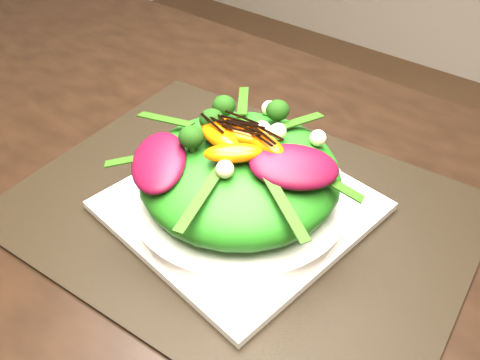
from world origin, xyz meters
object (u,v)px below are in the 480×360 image
Objects in this scene: dining_table at (196,269)px; plate_base at (240,206)px; lettuce_mound at (240,174)px; orange_segment at (252,127)px; salad_bowl at (240,197)px; placemat at (240,210)px.

plate_base is (-0.00, 0.08, 0.03)m from dining_table.
lettuce_mound is 0.05m from orange_segment.
salad_bowl is at bearing 93.29° from dining_table.
placemat is at bearing -79.81° from orange_segment.
lettuce_mound is (0.00, 0.00, 0.05)m from placemat.
orange_segment reaches higher than lettuce_mound.
dining_table is 7.60× the size of lettuce_mound.
placemat is at bearing 0.00° from plate_base.
dining_table reaches higher than orange_segment.
salad_bowl is 4.16× the size of orange_segment.
lettuce_mound is at bearing 93.29° from dining_table.
salad_bowl is at bearing -90.00° from plate_base.
dining_table reaches higher than salad_bowl.
salad_bowl is (0.00, -0.00, 0.01)m from plate_base.
placemat is 0.01m from plate_base.
placemat is at bearing 0.00° from lettuce_mound.
lettuce_mound is (0.00, 0.00, 0.05)m from plate_base.
plate_base is 4.29× the size of orange_segment.
lettuce_mound reaches higher than salad_bowl.
dining_table is 0.09m from salad_bowl.
dining_table is 6.56× the size of plate_base.
dining_table is at bearing -86.71° from plate_base.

